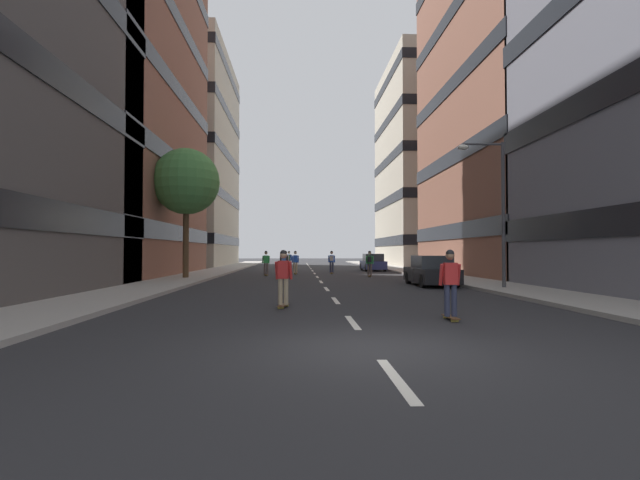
# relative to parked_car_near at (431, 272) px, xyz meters

# --- Properties ---
(ground_plane) EXTENTS (161.47, 161.47, 0.00)m
(ground_plane) POSITION_rel_parked_car_near_xyz_m (-5.42, 12.08, -0.70)
(ground_plane) COLOR #28282B
(sidewalk_left) EXTENTS (3.12, 74.01, 0.14)m
(sidewalk_left) POSITION_rel_parked_car_near_xyz_m (-13.60, 15.45, -0.63)
(sidewalk_left) COLOR #9E9991
(sidewalk_left) RESTS_ON ground_plane
(sidewalk_right) EXTENTS (3.12, 74.01, 0.14)m
(sidewalk_right) POSITION_rel_parked_car_near_xyz_m (2.76, 15.45, -0.63)
(sidewalk_right) COLOR #9E9991
(sidewalk_right) RESTS_ON ground_plane
(lane_markings) EXTENTS (0.16, 62.20, 0.01)m
(lane_markings) POSITION_rel_parked_car_near_xyz_m (-5.42, 13.17, -0.70)
(lane_markings) COLOR silver
(lane_markings) RESTS_ON ground_plane
(building_left_mid) EXTENTS (15.56, 20.35, 35.16)m
(building_left_mid) POSITION_rel_parked_car_near_xyz_m (-22.88, 9.75, 16.97)
(building_left_mid) COLOR brown
(building_left_mid) RESTS_ON ground_plane
(building_left_far) EXTENTS (15.56, 19.64, 25.55)m
(building_left_far) POSITION_rel_parked_car_near_xyz_m (-22.88, 33.44, 12.17)
(building_left_far) COLOR #BCB29E
(building_left_far) RESTS_ON ground_plane
(building_right_mid) EXTENTS (15.56, 18.34, 26.38)m
(building_right_mid) POSITION_rel_parked_car_near_xyz_m (12.04, 9.75, 12.58)
(building_right_mid) COLOR brown
(building_right_mid) RESTS_ON ground_plane
(building_right_far) EXTENTS (15.56, 17.66, 24.77)m
(building_right_far) POSITION_rel_parked_car_near_xyz_m (12.04, 33.44, 11.78)
(building_right_far) COLOR #BCB29E
(building_right_far) RESTS_ON ground_plane
(parked_car_near) EXTENTS (1.82, 4.40, 1.52)m
(parked_car_near) POSITION_rel_parked_car_near_xyz_m (0.00, 0.00, 0.00)
(parked_car_near) COLOR black
(parked_car_near) RESTS_ON ground_plane
(parked_car_mid) EXTENTS (1.82, 4.40, 1.52)m
(parked_car_mid) POSITION_rel_parked_car_near_xyz_m (0.00, 18.03, 0.00)
(parked_car_mid) COLOR navy
(parked_car_mid) RESTS_ON ground_plane
(street_tree_near) EXTENTS (4.05, 4.05, 7.92)m
(street_tree_near) POSITION_rel_parked_car_near_xyz_m (-13.60, 5.53, 5.30)
(street_tree_near) COLOR #4C3823
(street_tree_near) RESTS_ON sidewalk_left
(streetlamp_right) EXTENTS (2.13, 0.30, 6.50)m
(streetlamp_right) POSITION_rel_parked_car_near_xyz_m (2.08, -2.89, 3.44)
(streetlamp_right) COLOR #3F3F44
(streetlamp_right) RESTS_ON sidewalk_right
(skater_0) EXTENTS (0.54, 0.91, 1.78)m
(skater_0) POSITION_rel_parked_car_near_xyz_m (-7.66, 7.57, 0.32)
(skater_0) COLOR brown
(skater_0) RESTS_ON ground_plane
(skater_1) EXTENTS (0.53, 0.90, 1.78)m
(skater_1) POSITION_rel_parked_car_near_xyz_m (-2.90, -11.58, 0.29)
(skater_1) COLOR brown
(skater_1) RESTS_ON ground_plane
(skater_2) EXTENTS (0.57, 0.92, 1.78)m
(skater_2) POSITION_rel_parked_car_near_xyz_m (-1.81, 8.41, 0.32)
(skater_2) COLOR brown
(skater_2) RESTS_ON ground_plane
(skater_3) EXTENTS (0.55, 0.92, 1.78)m
(skater_3) POSITION_rel_parked_car_near_xyz_m (-7.71, 14.23, 0.29)
(skater_3) COLOR brown
(skater_3) RESTS_ON ground_plane
(skater_4) EXTENTS (0.56, 0.92, 1.78)m
(skater_4) POSITION_rel_parked_car_near_xyz_m (-7.19, -8.81, 0.29)
(skater_4) COLOR brown
(skater_4) RESTS_ON ground_plane
(skater_5) EXTENTS (0.56, 0.92, 1.78)m
(skater_5) POSITION_rel_parked_car_near_xyz_m (-4.10, 12.89, 0.32)
(skater_5) COLOR brown
(skater_5) RESTS_ON ground_plane
(skater_6) EXTENTS (0.54, 0.91, 1.78)m
(skater_6) POSITION_rel_parked_car_near_xyz_m (-6.92, 12.12, 0.29)
(skater_6) COLOR brown
(skater_6) RESTS_ON ground_plane
(skater_7) EXTENTS (0.57, 0.92, 1.78)m
(skater_7) POSITION_rel_parked_car_near_xyz_m (-9.02, 10.20, 0.29)
(skater_7) COLOR brown
(skater_7) RESTS_ON ground_plane
(skater_8) EXTENTS (0.56, 0.92, 1.78)m
(skater_8) POSITION_rel_parked_car_near_xyz_m (-7.57, 20.64, 0.32)
(skater_8) COLOR brown
(skater_8) RESTS_ON ground_plane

